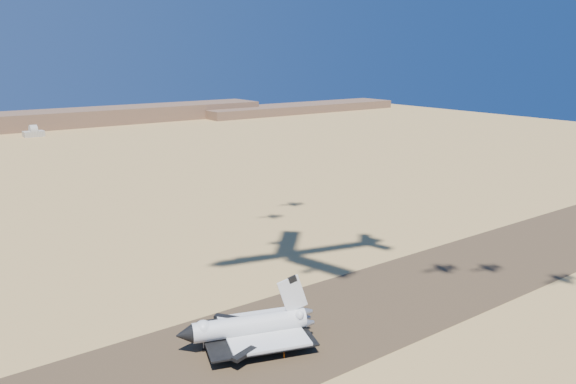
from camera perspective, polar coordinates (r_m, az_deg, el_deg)
ground at (r=166.97m, az=-1.63°, el=-14.88°), size 1200.00×1200.00×0.00m
runway at (r=166.96m, az=-1.63°, el=-14.87°), size 600.00×50.00×0.06m
ridgeline at (r=668.76m, az=-23.30°, el=6.54°), size 960.00×90.00×18.00m
shuttle at (r=163.02m, az=-4.02°, el=-13.58°), size 39.87×32.00×19.42m
crew_a at (r=158.14m, az=-0.40°, el=-16.23°), size 0.52×0.73×1.86m
crew_b at (r=163.98m, az=0.92°, el=-15.11°), size 0.60×0.84×1.56m
crew_c at (r=162.69m, az=1.30°, el=-15.35°), size 1.06×0.96×1.63m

